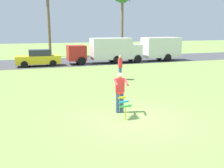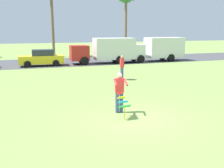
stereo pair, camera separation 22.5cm
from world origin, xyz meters
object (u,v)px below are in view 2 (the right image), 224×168
at_px(parked_truck_white_box, 158,49).
at_px(parked_car_yellow, 42,58).
at_px(person_kite_flyer, 119,91).
at_px(kite_held, 123,102).
at_px(parked_truck_red_cab, 106,50).
at_px(person_walker_near, 122,67).

bearing_deg(parked_truck_white_box, parked_car_yellow, 180.00).
bearing_deg(parked_car_yellow, person_kite_flyer, -81.43).
height_order(kite_held, parked_truck_red_cab, parked_truck_red_cab).
height_order(parked_truck_white_box, person_walker_near, parked_truck_white_box).
bearing_deg(parked_truck_red_cab, person_walker_near, -100.06).
relative_size(kite_held, parked_truck_white_box, 0.15).
relative_size(kite_held, person_walker_near, 0.59).
xyz_separation_m(person_kite_flyer, parked_truck_red_cab, (4.22, 15.78, 0.46)).
bearing_deg(parked_truck_white_box, person_kite_flyer, -122.96).
xyz_separation_m(kite_held, person_walker_near, (2.73, 7.49, 0.27)).
relative_size(person_kite_flyer, person_walker_near, 1.00).
height_order(kite_held, parked_car_yellow, parked_car_yellow).
bearing_deg(parked_truck_red_cab, person_kite_flyer, -104.99).
bearing_deg(parked_truck_red_cab, parked_truck_white_box, -0.01).
distance_m(kite_held, parked_truck_white_box, 19.46).
xyz_separation_m(parked_truck_white_box, person_walker_near, (-7.60, -8.99, -0.48)).
bearing_deg(kite_held, person_kite_flyer, 81.77).
distance_m(person_kite_flyer, parked_truck_red_cab, 16.34).
bearing_deg(person_kite_flyer, parked_truck_red_cab, 75.01).
relative_size(parked_truck_white_box, person_walker_near, 3.90).
height_order(person_kite_flyer, parked_truck_red_cab, parked_truck_red_cab).
bearing_deg(person_walker_near, parked_truck_white_box, 49.79).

